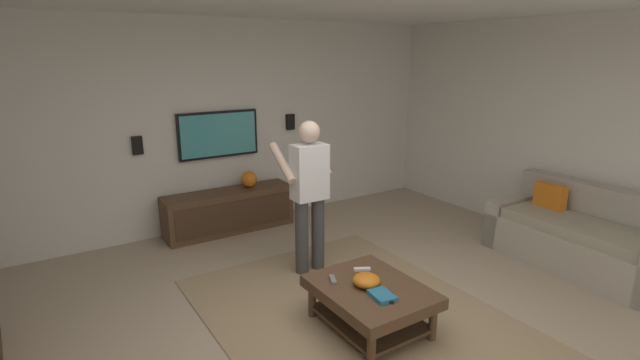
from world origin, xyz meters
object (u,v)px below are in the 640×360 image
(bowl, at_px, (366,280))
(wall_speaker_left, at_px, (290,122))
(couch, at_px, (581,238))
(remote_grey, at_px, (333,280))
(book, at_px, (382,295))
(coffee_table, at_px, (370,297))
(remote_white, at_px, (362,269))
(media_console, at_px, (229,211))
(vase_round, at_px, (249,179))
(tv, at_px, (219,134))
(wall_speaker_right, at_px, (137,145))
(remote_black, at_px, (391,298))
(person_standing, at_px, (309,188))

(bowl, bearing_deg, wall_speaker_left, -17.89)
(couch, xyz_separation_m, remote_grey, (0.54, 2.95, 0.09))
(couch, bearing_deg, book, -0.19)
(coffee_table, distance_m, remote_white, 0.32)
(remote_grey, height_order, wall_speaker_left, wall_speaker_left)
(media_console, xyz_separation_m, vase_round, (0.03, -0.31, 0.39))
(tv, relative_size, wall_speaker_right, 4.90)
(book, bearing_deg, media_console, 8.89)
(media_console, relative_size, wall_speaker_right, 7.73)
(couch, distance_m, tv, 4.50)
(coffee_table, height_order, wall_speaker_left, wall_speaker_left)
(remote_grey, bearing_deg, remote_black, -134.32)
(wall_speaker_right, bearing_deg, tv, -90.74)
(tv, xyz_separation_m, book, (-3.25, -0.09, -0.85))
(wall_speaker_right, bearing_deg, book, -161.26)
(bowl, bearing_deg, remote_white, -30.82)
(vase_round, bearing_deg, remote_black, 176.65)
(tv, xyz_separation_m, wall_speaker_left, (0.01, -1.08, 0.08))
(media_console, bearing_deg, bowl, 2.10)
(remote_white, bearing_deg, remote_grey, 32.11)
(book, bearing_deg, wall_speaker_left, -9.75)
(tv, relative_size, remote_grey, 7.19)
(remote_white, bearing_deg, wall_speaker_left, -78.17)
(remote_black, bearing_deg, bowl, 44.93)
(tv, bearing_deg, remote_grey, -1.76)
(remote_white, relative_size, wall_speaker_left, 0.68)
(person_standing, bearing_deg, couch, -119.68)
(media_console, xyz_separation_m, tv, (0.24, -0.00, 0.99))
(couch, height_order, person_standing, person_standing)
(wall_speaker_left, bearing_deg, book, 163.01)
(wall_speaker_right, bearing_deg, remote_grey, -161.65)
(tv, distance_m, person_standing, 1.87)
(coffee_table, relative_size, media_console, 0.59)
(book, bearing_deg, wall_speaker_right, 25.97)
(tv, bearing_deg, media_console, -0.00)
(remote_grey, relative_size, book, 0.68)
(tv, bearing_deg, book, 1.54)
(remote_black, bearing_deg, couch, -50.67)
(remote_black, height_order, book, book)
(remote_black, relative_size, wall_speaker_right, 0.68)
(couch, xyz_separation_m, vase_round, (3.12, 2.56, 0.34))
(coffee_table, relative_size, person_standing, 0.61)
(remote_grey, height_order, book, book)
(bowl, distance_m, book, 0.23)
(couch, distance_m, vase_round, 4.05)
(person_standing, bearing_deg, wall_speaker_left, -23.12)
(remote_grey, height_order, vase_round, vase_round)
(vase_round, relative_size, wall_speaker_right, 1.00)
(vase_round, bearing_deg, wall_speaker_left, -73.73)
(bowl, bearing_deg, remote_black, -175.01)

